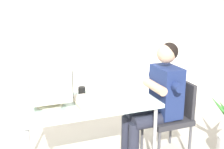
# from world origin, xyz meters

# --- Properties ---
(wall_back) EXTENTS (8.00, 0.10, 3.00)m
(wall_back) POSITION_xyz_m (0.30, 1.40, 1.50)
(wall_back) COLOR silver
(wall_back) RESTS_ON ground_plane
(desk) EXTENTS (1.32, 0.64, 0.72)m
(desk) POSITION_xyz_m (0.00, 0.00, 0.67)
(desk) COLOR #B7B7BC
(desk) RESTS_ON ground_plane
(crt_monitor) EXTENTS (0.38, 0.37, 0.39)m
(crt_monitor) POSITION_xyz_m (-0.36, 0.04, 0.95)
(crt_monitor) COLOR beige
(crt_monitor) RESTS_ON desk
(keyboard) EXTENTS (0.18, 0.41, 0.03)m
(keyboard) POSITION_xyz_m (-0.05, -0.02, 0.74)
(keyboard) COLOR beige
(keyboard) RESTS_ON desk
(office_chair) EXTENTS (0.44, 0.44, 0.84)m
(office_chair) POSITION_xyz_m (0.92, -0.05, 0.48)
(office_chair) COLOR #4C4C51
(office_chair) RESTS_ON ground_plane
(person_seated) EXTENTS (0.70, 0.56, 1.26)m
(person_seated) POSITION_xyz_m (0.73, -0.05, 0.68)
(person_seated) COLOR navy
(person_seated) RESTS_ON ground_plane
(desk_mug) EXTENTS (0.07, 0.08, 0.08)m
(desk_mug) POSITION_xyz_m (0.00, 0.23, 0.77)
(desk_mug) COLOR black
(desk_mug) RESTS_ON desk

